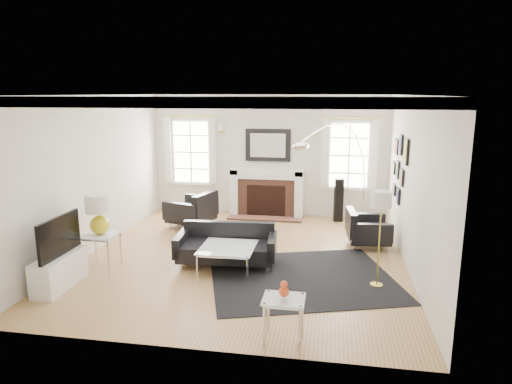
% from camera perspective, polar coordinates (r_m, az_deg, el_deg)
% --- Properties ---
extents(floor, '(6.00, 6.00, 0.00)m').
position_cam_1_polar(floor, '(8.13, -1.52, -8.13)').
color(floor, olive).
rests_on(floor, ground).
extents(back_wall, '(5.50, 0.04, 2.80)m').
position_cam_1_polar(back_wall, '(10.67, 1.53, 4.56)').
color(back_wall, silver).
rests_on(back_wall, floor).
extents(front_wall, '(5.50, 0.04, 2.80)m').
position_cam_1_polar(front_wall, '(4.92, -8.34, -4.79)').
color(front_wall, silver).
rests_on(front_wall, floor).
extents(left_wall, '(0.04, 6.00, 2.80)m').
position_cam_1_polar(left_wall, '(8.70, -19.66, 2.08)').
color(left_wall, silver).
rests_on(left_wall, floor).
extents(right_wall, '(0.04, 6.00, 2.80)m').
position_cam_1_polar(right_wall, '(7.71, 18.90, 0.90)').
color(right_wall, silver).
rests_on(right_wall, floor).
extents(ceiling, '(5.50, 6.00, 0.02)m').
position_cam_1_polar(ceiling, '(7.62, -1.64, 12.02)').
color(ceiling, white).
rests_on(ceiling, back_wall).
extents(crown_molding, '(5.50, 6.00, 0.12)m').
position_cam_1_polar(crown_molding, '(7.62, -1.64, 11.57)').
color(crown_molding, white).
rests_on(crown_molding, back_wall).
extents(fireplace, '(1.70, 0.69, 1.11)m').
position_cam_1_polar(fireplace, '(10.62, 1.34, -0.18)').
color(fireplace, white).
rests_on(fireplace, floor).
extents(mantel_mirror, '(1.05, 0.07, 0.75)m').
position_cam_1_polar(mantel_mirror, '(10.60, 1.50, 5.87)').
color(mantel_mirror, black).
rests_on(mantel_mirror, back_wall).
extents(window_left, '(1.24, 0.15, 1.62)m').
position_cam_1_polar(window_left, '(11.02, -8.11, 5.00)').
color(window_left, white).
rests_on(window_left, back_wall).
extents(window_right, '(1.24, 0.15, 1.62)m').
position_cam_1_polar(window_right, '(10.52, 11.55, 4.52)').
color(window_right, white).
rests_on(window_right, back_wall).
extents(gallery_wall, '(0.04, 1.73, 1.29)m').
position_cam_1_polar(gallery_wall, '(8.95, 17.46, 3.36)').
color(gallery_wall, black).
rests_on(gallery_wall, right_wall).
extents(tv_unit, '(0.35, 1.00, 1.09)m').
position_cam_1_polar(tv_unit, '(7.41, -23.35, -8.53)').
color(tv_unit, white).
rests_on(tv_unit, floor).
extents(area_rug, '(3.35, 3.04, 0.01)m').
position_cam_1_polar(area_rug, '(7.29, 5.77, -10.61)').
color(area_rug, black).
rests_on(area_rug, floor).
extents(sofa, '(1.72, 0.88, 0.54)m').
position_cam_1_polar(sofa, '(7.76, -3.66, -6.83)').
color(sofa, black).
rests_on(sofa, floor).
extents(armchair_left, '(1.08, 1.15, 0.64)m').
position_cam_1_polar(armchair_left, '(9.89, -7.81, -2.34)').
color(armchair_left, black).
rests_on(armchair_left, floor).
extents(armchair_right, '(0.84, 0.91, 0.57)m').
position_cam_1_polar(armchair_right, '(8.83, 13.53, -4.63)').
color(armchair_right, black).
rests_on(armchair_right, floor).
extents(coffee_table, '(0.87, 0.87, 0.39)m').
position_cam_1_polar(coffee_table, '(7.48, -3.56, -7.09)').
color(coffee_table, silver).
rests_on(coffee_table, floor).
extents(side_table_left, '(0.53, 0.53, 0.59)m').
position_cam_1_polar(side_table_left, '(7.89, -18.83, -5.77)').
color(side_table_left, silver).
rests_on(side_table_left, floor).
extents(nesting_table, '(0.49, 0.41, 0.53)m').
position_cam_1_polar(nesting_table, '(5.42, 3.48, -14.24)').
color(nesting_table, silver).
rests_on(nesting_table, floor).
extents(gourd_lamp, '(0.41, 0.41, 0.66)m').
position_cam_1_polar(gourd_lamp, '(7.76, -19.07, -2.32)').
color(gourd_lamp, yellow).
rests_on(gourd_lamp, side_table_left).
extents(orange_vase, '(0.12, 0.12, 0.19)m').
position_cam_1_polar(orange_vase, '(5.32, 3.51, -12.10)').
color(orange_vase, '#D2481A').
rests_on(orange_vase, nesting_table).
extents(arc_floor_lamp, '(1.63, 1.51, 2.30)m').
position_cam_1_polar(arc_floor_lamp, '(9.68, 9.75, 2.66)').
color(arc_floor_lamp, silver).
rests_on(arc_floor_lamp, floor).
extents(stick_floor_lamp, '(0.29, 0.29, 1.46)m').
position_cam_1_polar(stick_floor_lamp, '(6.82, 15.40, -1.50)').
color(stick_floor_lamp, gold).
rests_on(stick_floor_lamp, floor).
extents(speaker_tower, '(0.22, 0.22, 0.97)m').
position_cam_1_polar(speaker_tower, '(10.39, 10.28, -0.99)').
color(speaker_tower, black).
rests_on(speaker_tower, floor).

